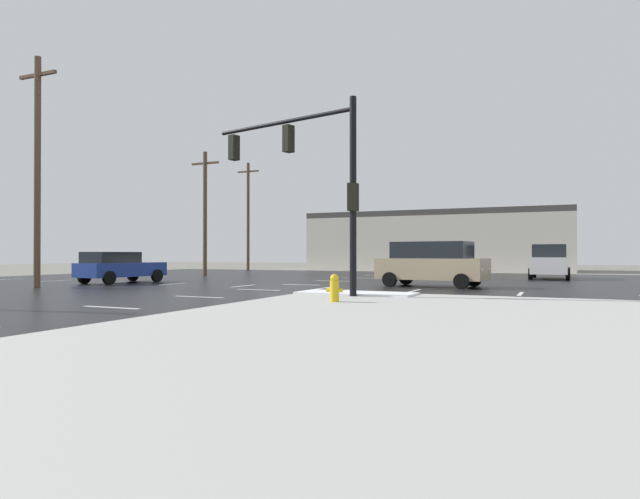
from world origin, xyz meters
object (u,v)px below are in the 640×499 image
suv_tan (432,263)px  utility_pole_distant (248,214)px  utility_pole_mid (37,167)px  traffic_signal_mast (312,167)px  suv_white (550,261)px  utility_pole_far (205,211)px  sedan_blue (119,267)px  fire_hydrant (334,288)px

suv_tan → utility_pole_distant: size_ratio=0.50×
utility_pole_mid → traffic_signal_mast: bearing=0.4°
traffic_signal_mast → utility_pole_distant: bearing=-41.8°
traffic_signal_mast → suv_white: (7.17, 18.15, -3.37)m
suv_white → utility_pole_distant: bearing=73.8°
utility_pole_far → traffic_signal_mast: bearing=-44.0°
traffic_signal_mast → utility_pole_distant: 32.16m
suv_white → utility_pole_far: 22.56m
suv_tan → utility_pole_distant: (-21.07, 18.60, 4.08)m
suv_white → traffic_signal_mast: bearing=159.6°
traffic_signal_mast → utility_pole_distant: size_ratio=0.65×
traffic_signal_mast → suv_white: size_ratio=1.33×
suv_tan → utility_pole_distant: 28.40m
utility_pole_distant → sedan_blue: bearing=-75.1°
fire_hydrant → utility_pole_far: size_ratio=0.09×
fire_hydrant → utility_pole_far: utility_pole_far is taller
suv_white → utility_pole_mid: 27.73m
utility_pole_mid → utility_pole_distant: size_ratio=1.03×
fire_hydrant → sedan_blue: bearing=155.3°
traffic_signal_mast → fire_hydrant: bearing=139.3°
suv_white → utility_pole_mid: utility_pole_mid is taller
fire_hydrant → suv_white: 21.32m
traffic_signal_mast → utility_pole_mid: size_ratio=0.63×
traffic_signal_mast → utility_pole_mid: 13.32m
suv_white → utility_pole_distant: (-25.81, 8.05, 4.08)m
fire_hydrant → suv_white: (5.33, 20.63, 0.55)m
suv_tan → utility_pole_mid: 18.00m
suv_white → utility_pole_far: utility_pole_far is taller
fire_hydrant → utility_pole_distant: size_ratio=0.08×
suv_white → suv_tan: same height
traffic_signal_mast → fire_hydrant: size_ratio=8.14×
sedan_blue → utility_pole_far: 10.84m
traffic_signal_mast → sedan_blue: bearing=-5.6°
suv_tan → sedan_blue: suv_tan is taller
suv_tan → utility_pole_mid: (-15.72, -7.70, 4.23)m
suv_tan → utility_pole_distant: utility_pole_distant is taller
utility_pole_far → utility_pole_distant: size_ratio=0.87×
utility_pole_mid → suv_tan: bearing=26.1°
traffic_signal_mast → utility_pole_mid: (-13.29, -0.09, 0.86)m
sedan_blue → utility_pole_mid: bearing=178.7°
suv_white → sedan_blue: 24.34m
sedan_blue → utility_pole_mid: utility_pole_mid is taller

